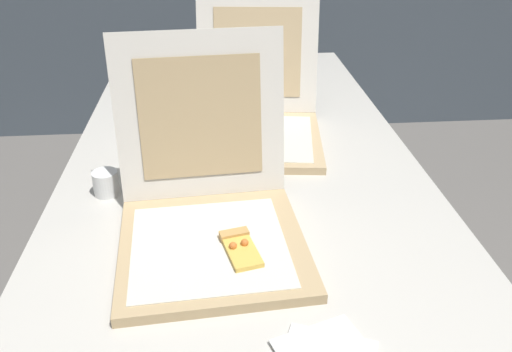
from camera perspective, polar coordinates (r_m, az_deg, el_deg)
name	(u,v)px	position (r m, az deg, el deg)	size (l,w,h in m)	color
table	(244,181)	(1.43, -1.34, -0.56)	(0.96, 2.14, 0.73)	beige
pizza_box_front	(210,215)	(1.10, -5.05, -4.32)	(0.42, 0.47, 0.40)	tan
pizza_box_middle	(256,118)	(1.56, 0.00, 6.38)	(0.43, 0.51, 0.39)	tan
cup_white_near_center	(106,183)	(1.32, -16.20, -0.75)	(0.06, 0.06, 0.06)	white
cup_white_far	(164,116)	(1.67, -10.10, 6.53)	(0.06, 0.06, 0.06)	white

